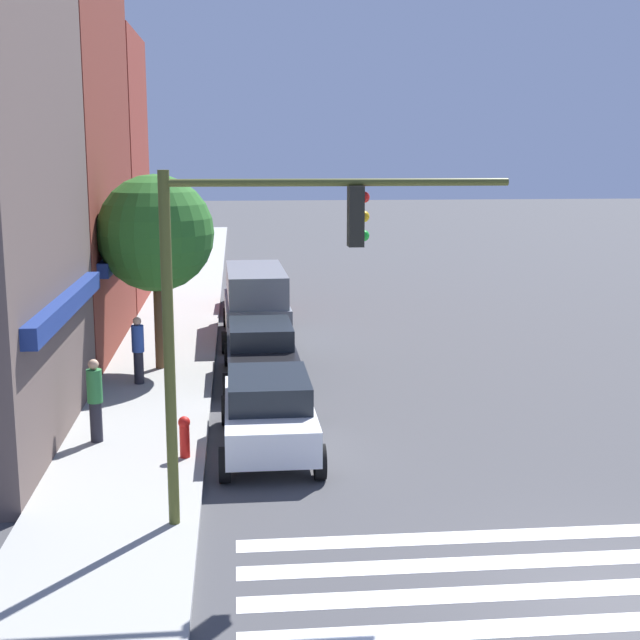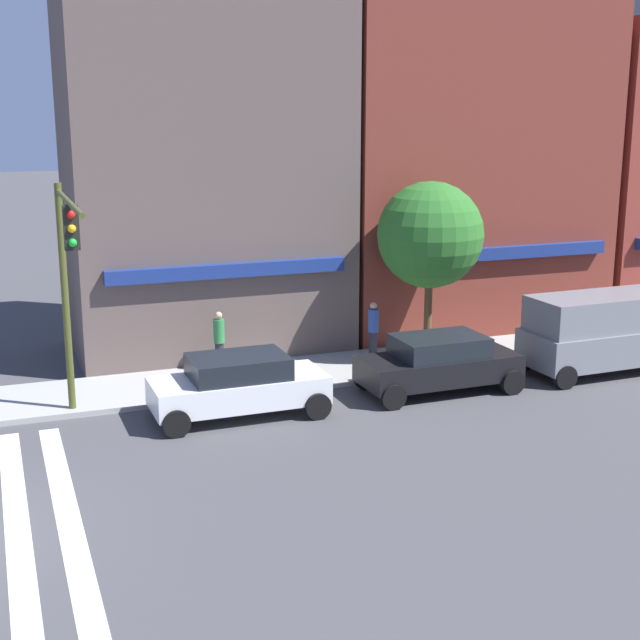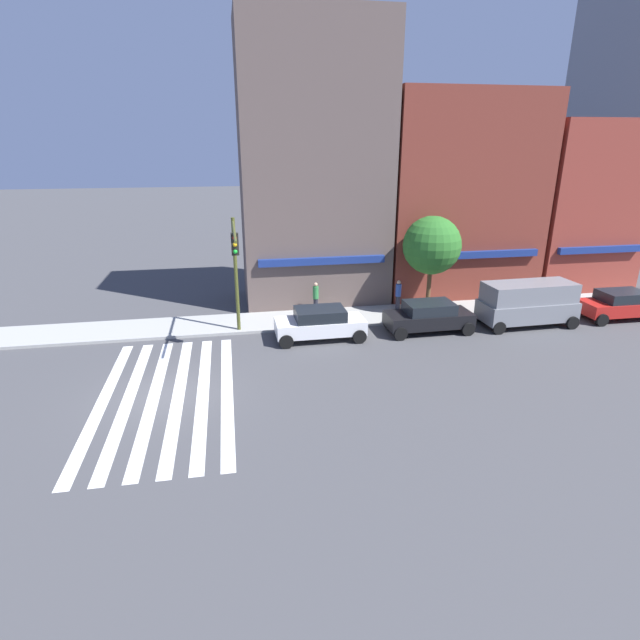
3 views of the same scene
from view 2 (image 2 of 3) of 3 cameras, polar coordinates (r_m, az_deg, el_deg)
The scene contains 9 objects.
storefront_row at distance 30.80m, azimuth 5.94°, elevation 11.54°, with size 25.05×5.30×15.75m.
traffic_signal at distance 21.51m, azimuth -15.86°, elevation 3.42°, with size 0.32×5.48×5.87m.
sedan_white at distance 22.57m, azimuth -5.23°, elevation -4.14°, with size 4.41×2.02×1.59m.
sedan_black at distance 24.61m, azimuth 7.62°, elevation -2.71°, with size 4.42×2.02×1.59m.
van_grey at distance 27.47m, azimuth 17.87°, elevation -0.59°, with size 5.05×2.22×2.34m.
pedestrian_green_top at distance 25.96m, azimuth -6.47°, elevation -1.30°, with size 0.32×0.32×1.77m.
pedestrian_blue_shirt at distance 27.09m, azimuth 3.42°, elevation -0.61°, with size 0.32×0.32×1.77m.
fire_hydrant at distance 24.05m, azimuth -8.01°, elevation -3.68°, with size 0.24×0.24×0.84m.
street_tree at distance 26.89m, azimuth 7.06°, elevation 5.41°, with size 3.19×3.19×5.39m.
Camera 2 is at (1.33, -16.08, 7.64)m, focal length 50.00 mm.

